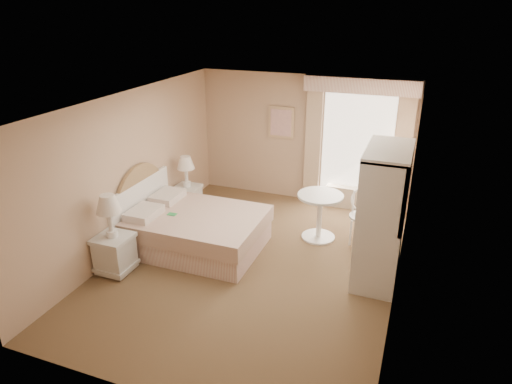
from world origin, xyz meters
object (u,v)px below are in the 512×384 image
at_px(round_table, 320,209).
at_px(bed, 192,228).
at_px(nightstand_near, 114,244).
at_px(cafe_chair, 363,211).
at_px(armoire, 381,226).
at_px(nightstand_far, 187,192).

bearing_deg(round_table, bed, -151.16).
bearing_deg(nightstand_near, bed, 56.22).
bearing_deg(nightstand_near, round_table, 39.11).
xyz_separation_m(round_table, cafe_chair, (0.69, 0.18, -0.00)).
bearing_deg(bed, armoire, 3.38).
xyz_separation_m(nightstand_near, round_table, (2.58, 2.10, 0.07)).
height_order(round_table, cafe_chair, cafe_chair).
xyz_separation_m(nightstand_far, armoire, (3.65, -0.99, 0.40)).
distance_m(nightstand_far, cafe_chair, 3.27).
bearing_deg(nightstand_near, armoire, 18.81).
height_order(bed, armoire, armoire).
xyz_separation_m(round_table, armoire, (1.07, -0.85, 0.28)).
height_order(nightstand_far, armoire, armoire).
bearing_deg(nightstand_far, cafe_chair, 0.69).
bearing_deg(bed, nightstand_near, -123.78).
distance_m(nightstand_near, round_table, 3.33).
relative_size(round_table, armoire, 0.41).
bearing_deg(cafe_chair, bed, -162.61).
relative_size(bed, armoire, 1.06).
relative_size(nightstand_near, cafe_chair, 1.33).
bearing_deg(round_table, cafe_chair, 14.36).
xyz_separation_m(nightstand_near, nightstand_far, (-0.00, 2.23, -0.04)).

